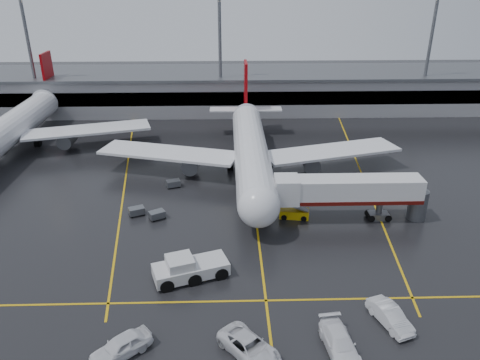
{
  "coord_description": "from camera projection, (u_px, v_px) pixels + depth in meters",
  "views": [
    {
      "loc": [
        -3.59,
        -58.21,
        29.73
      ],
      "look_at": [
        -2.0,
        -2.0,
        4.0
      ],
      "focal_mm": 34.39,
      "sensor_mm": 36.0,
      "label": 1
    }
  ],
  "objects": [
    {
      "name": "service_van_d",
      "position": [
        121.0,
        346.0,
        38.62
      ],
      "size": [
        5.48,
        5.1,
        1.82
      ],
      "primitive_type": "imported",
      "rotation": [
        0.0,
        0.0,
        -0.87
      ],
      "color": "silver",
      "rests_on": "ground"
    },
    {
      "name": "apron_line_right",
      "position": [
        360.0,
        170.0,
        74.92
      ],
      "size": [
        7.57,
        69.64,
        0.02
      ],
      "primitive_type": "cube",
      "rotation": [
        0.0,
        0.0,
        -0.1
      ],
      "color": "gold",
      "rests_on": "ground"
    },
    {
      "name": "second_airliner",
      "position": [
        13.0,
        127.0,
        82.27
      ],
      "size": [
        48.8,
        45.6,
        14.1
      ],
      "color": "silver",
      "rests_on": "ground"
    },
    {
      "name": "service_van_c",
      "position": [
        390.0,
        316.0,
        42.1
      ],
      "size": [
        3.44,
        5.5,
        1.71
      ],
      "primitive_type": "imported",
      "rotation": [
        0.0,
        0.0,
        0.34
      ],
      "color": "silver",
      "rests_on": "ground"
    },
    {
      "name": "light_mast_left",
      "position": [
        30.0,
        50.0,
        96.37
      ],
      "size": [
        3.0,
        1.2,
        25.45
      ],
      "color": "#595B60",
      "rests_on": "ground"
    },
    {
      "name": "terminal",
      "position": [
        243.0,
        90.0,
        107.14
      ],
      "size": [
        122.0,
        19.0,
        8.6
      ],
      "color": "gray",
      "rests_on": "ground"
    },
    {
      "name": "ground",
      "position": [
        254.0,
        200.0,
        65.37
      ],
      "size": [
        220.0,
        220.0,
        0.0
      ],
      "primitive_type": "plane",
      "color": "black",
      "rests_on": "ground"
    },
    {
      "name": "baggage_cart_a",
      "position": [
        157.0,
        215.0,
        60.05
      ],
      "size": [
        2.38,
        2.12,
        1.12
      ],
      "color": "#595B60",
      "rests_on": "ground"
    },
    {
      "name": "apron_line_stop",
      "position": [
        266.0,
        300.0,
        45.37
      ],
      "size": [
        60.0,
        0.25,
        0.02
      ],
      "primitive_type": "cube",
      "color": "gold",
      "rests_on": "ground"
    },
    {
      "name": "baggage_cart_b",
      "position": [
        137.0,
        211.0,
        60.98
      ],
      "size": [
        2.35,
        1.98,
        1.12
      ],
      "color": "#595B60",
      "rests_on": "ground"
    },
    {
      "name": "service_van_a",
      "position": [
        249.0,
        347.0,
        38.67
      ],
      "size": [
        6.04,
        6.44,
        1.68
      ],
      "primitive_type": "imported",
      "rotation": [
        0.0,
        0.0,
        0.7
      ],
      "color": "silver",
      "rests_on": "ground"
    },
    {
      "name": "apron_line_left",
      "position": [
        126.0,
        173.0,
        73.95
      ],
      "size": [
        9.99,
        69.35,
        0.02
      ],
      "primitive_type": "cube",
      "rotation": [
        0.0,
        0.0,
        0.14
      ],
      "color": "gold",
      "rests_on": "ground"
    },
    {
      "name": "jet_bridge",
      "position": [
        349.0,
        192.0,
        58.59
      ],
      "size": [
        19.9,
        3.4,
        6.05
      ],
      "color": "silver",
      "rests_on": "ground"
    },
    {
      "name": "belt_loader",
      "position": [
        294.0,
        213.0,
        60.41
      ],
      "size": [
        4.04,
        2.32,
        2.42
      ],
      "color": "#CBA40A",
      "rests_on": "ground"
    },
    {
      "name": "main_airliner",
      "position": [
        251.0,
        148.0,
        72.44
      ],
      "size": [
        48.8,
        45.6,
        14.1
      ],
      "color": "silver",
      "rests_on": "ground"
    },
    {
      "name": "pushback_tractor",
      "position": [
        189.0,
        269.0,
        48.32
      ],
      "size": [
        8.41,
        5.52,
        2.79
      ],
      "color": "silver",
      "rests_on": "ground"
    },
    {
      "name": "baggage_cart_c",
      "position": [
        173.0,
        183.0,
        68.87
      ],
      "size": [
        2.3,
        1.85,
        1.12
      ],
      "color": "#595B60",
      "rests_on": "ground"
    },
    {
      "name": "light_mast_right",
      "position": [
        430.0,
        48.0,
        98.56
      ],
      "size": [
        3.0,
        1.2,
        25.45
      ],
      "color": "#595B60",
      "rests_on": "ground"
    },
    {
      "name": "apron_line_centre",
      "position": [
        254.0,
        199.0,
        65.37
      ],
      "size": [
        0.25,
        90.0,
        0.02
      ],
      "primitive_type": "cube",
      "color": "gold",
      "rests_on": "ground"
    },
    {
      "name": "light_mast_mid",
      "position": [
        220.0,
        49.0,
        97.4
      ],
      "size": [
        3.0,
        1.2,
        25.45
      ],
      "color": "#595B60",
      "rests_on": "ground"
    },
    {
      "name": "service_van_b",
      "position": [
        340.0,
        343.0,
        39.08
      ],
      "size": [
        3.06,
        6.11,
        1.7
      ],
      "primitive_type": "imported",
      "rotation": [
        0.0,
        0.0,
        0.12
      ],
      "color": "white",
      "rests_on": "ground"
    }
  ]
}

